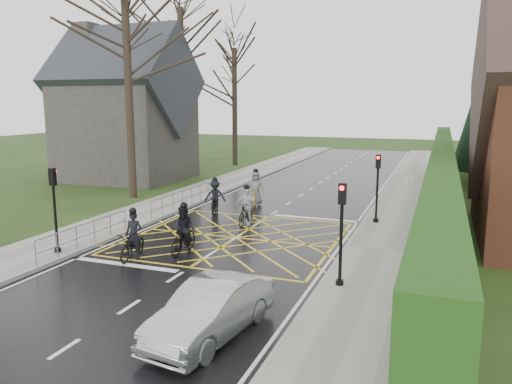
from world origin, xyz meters
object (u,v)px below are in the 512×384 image
Objects in this scene: cyclist_back at (184,234)px; cyclist_front at (246,210)px; cyclist_mid at (215,200)px; cyclist_rear at (133,242)px; cyclist_lead at (255,193)px; car at (211,310)px.

cyclist_back is 4.79m from cyclist_front.
cyclist_rear is at bearing -106.20° from cyclist_mid.
cyclist_lead reaches higher than cyclist_front.
cyclist_mid is at bearing 122.50° from car.
cyclist_back is at bearing 131.59° from car.
cyclist_back is 0.89× the size of cyclist_lead.
car is (4.37, -14.65, -0.04)m from cyclist_lead.
cyclist_rear is at bearing 146.92° from car.
cyclist_front is at bearing -93.36° from cyclist_lead.
cyclist_lead is (0.84, 10.14, 0.10)m from cyclist_rear.
cyclist_rear is 7.82m from cyclist_mid.
cyclist_lead is (-0.56, 8.96, -0.03)m from cyclist_back.
cyclist_rear is at bearing -141.44° from cyclist_back.
car is at bearing -84.84° from cyclist_mid.
cyclist_rear is 6.26m from cyclist_front.
cyclist_mid is at bearing 140.39° from cyclist_front.
cyclist_mid is 1.05× the size of cyclist_front.
cyclist_front is at bearing 114.94° from car.
cyclist_back is 1.03× the size of cyclist_front.
cyclist_rear is 1.02× the size of cyclist_back.
cyclist_rear is 10.18m from cyclist_lead.
cyclist_front is 0.47× the size of car.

